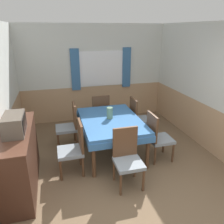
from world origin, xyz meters
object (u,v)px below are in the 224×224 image
(chair_head_window, at_px, (100,112))
(sideboard, at_px, (20,159))
(dining_table, at_px, (111,124))
(chair_head_near, at_px, (127,156))
(vase, at_px, (110,113))
(chair_right_far, at_px, (138,117))
(chair_left_far, at_px, (69,124))
(tv, at_px, (14,124))
(chair_left_near, at_px, (74,147))
(chair_right_near, at_px, (157,136))

(chair_head_window, bearing_deg, sideboard, -134.69)
(dining_table, distance_m, chair_head_near, 1.05)
(vase, bearing_deg, sideboard, -157.16)
(chair_right_far, bearing_deg, chair_left_far, -90.00)
(chair_left_far, bearing_deg, dining_table, -122.08)
(chair_left_far, relative_size, sideboard, 0.62)
(chair_head_near, bearing_deg, chair_head_window, -90.00)
(chair_head_window, bearing_deg, dining_table, -90.00)
(vase, bearing_deg, chair_head_near, -89.50)
(sideboard, bearing_deg, chair_head_near, -12.65)
(chair_head_near, xyz_separation_m, tv, (-1.65, 0.28, 0.65))
(chair_left_far, relative_size, chair_left_near, 1.00)
(chair_left_far, xyz_separation_m, sideboard, (-0.88, -1.16, 0.00))
(chair_right_far, bearing_deg, chair_right_near, 0.00)
(chair_left_far, bearing_deg, chair_head_near, -152.55)
(chair_head_window, height_order, vase, vase)
(chair_right_far, bearing_deg, dining_table, -57.92)
(chair_head_near, bearing_deg, tv, -9.60)
(chair_right_far, height_order, chair_head_near, same)
(tv, height_order, vase, tv)
(chair_head_near, height_order, tv, tv)
(chair_right_far, xyz_separation_m, chair_head_window, (-0.80, 0.54, 0.00))
(chair_head_near, height_order, sideboard, sideboard)
(chair_head_near, xyz_separation_m, vase, (-0.01, 1.08, 0.36))
(chair_head_near, bearing_deg, chair_left_far, -62.55)
(chair_left_near, bearing_deg, chair_left_far, 0.00)
(chair_left_far, xyz_separation_m, tv, (-0.85, -1.26, 0.65))
(chair_head_window, bearing_deg, chair_left_near, -117.45)
(chair_head_near, distance_m, tv, 1.80)
(chair_left_far, xyz_separation_m, chair_head_near, (0.80, -1.54, 0.00))
(chair_head_window, relative_size, sideboard, 0.62)
(tv, bearing_deg, dining_table, 24.65)
(chair_head_window, distance_m, sideboard, 2.39)
(chair_right_near, height_order, chair_left_near, same)
(dining_table, relative_size, chair_head_window, 1.71)
(vase, bearing_deg, chair_head_window, 89.45)
(chair_right_far, bearing_deg, tv, -62.81)
(sideboard, bearing_deg, vase, 22.84)
(chair_right_near, bearing_deg, chair_left_near, -90.00)
(chair_left_far, height_order, chair_right_far, same)
(vase, bearing_deg, chair_right_near, -33.93)
(dining_table, height_order, sideboard, sideboard)
(chair_right_far, bearing_deg, sideboard, -64.90)
(tv, bearing_deg, chair_head_window, 47.38)
(dining_table, distance_m, vase, 0.22)
(vase, bearing_deg, dining_table, -77.59)
(dining_table, xyz_separation_m, vase, (-0.01, 0.04, 0.22))
(chair_head_window, height_order, sideboard, sideboard)
(chair_head_window, bearing_deg, vase, -90.55)
(chair_head_near, height_order, vase, vase)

